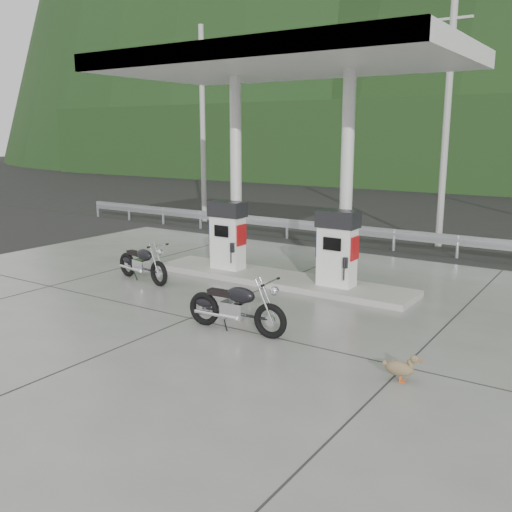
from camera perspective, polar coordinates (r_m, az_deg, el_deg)
The scene contains 16 objects.
ground at distance 12.54m, azimuth -3.69°, elevation -5.12°, with size 160.00×160.00×0.00m, color black.
forecourt_apron at distance 12.54m, azimuth -3.69°, elevation -5.07°, with size 18.00×14.00×0.02m, color slate.
pump_island at distance 14.50m, azimuth 2.29°, elevation -2.32°, with size 7.00×1.40×0.15m, color #9B9890.
gas_pump_left at distance 15.17m, azimuth -2.85°, elevation 2.09°, with size 0.95×0.55×1.80m, color white, non-canonical shape.
gas_pump_right at distance 13.55m, azimuth 8.12°, elevation 0.76°, with size 0.95×0.55×1.80m, color white, non-canonical shape.
canopy_column_left at distance 15.29m, azimuth -2.02°, elevation 8.22°, with size 0.30×0.30×5.00m, color silver.
canopy_column_right at distance 13.69m, azimuth 9.05°, elevation 7.62°, with size 0.30×0.30×5.00m, color silver.
canopy_roof at distance 14.14m, azimuth 2.48°, elevation 18.86°, with size 8.50×5.00×0.40m, color white.
guardrail at distance 19.20m, azimuth 10.88°, elevation 2.93°, with size 26.00×0.16×1.42m, color #ABADB3, non-canonical shape.
road at distance 22.54m, azimuth 14.28°, elevation 2.30°, with size 60.00×7.00×0.01m, color black.
utility_pole_a at distance 24.39m, azimuth -5.35°, elevation 12.78°, with size 0.22×0.22×8.00m, color #969590.
utility_pole_b at distance 19.73m, azimuth 18.50°, elevation 12.37°, with size 0.22×0.22×8.00m, color #969590.
tree_band at distance 40.18m, azimuth 23.52°, elevation 10.16°, with size 80.00×6.00×6.00m, color black.
motorcycle_left at distance 14.80m, azimuth -11.29°, elevation -0.74°, with size 1.91×0.60×0.90m, color black, non-canonical shape.
motorcycle_right at distance 10.84m, azimuth -2.00°, elevation -5.14°, with size 2.01×0.64×0.95m, color black, non-canonical shape.
duck at distance 9.11m, azimuth 14.16°, elevation -10.88°, with size 0.54×0.15×0.39m, color brown, non-canonical shape.
Camera 1 is at (7.27, -9.51, 3.72)m, focal length 40.00 mm.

